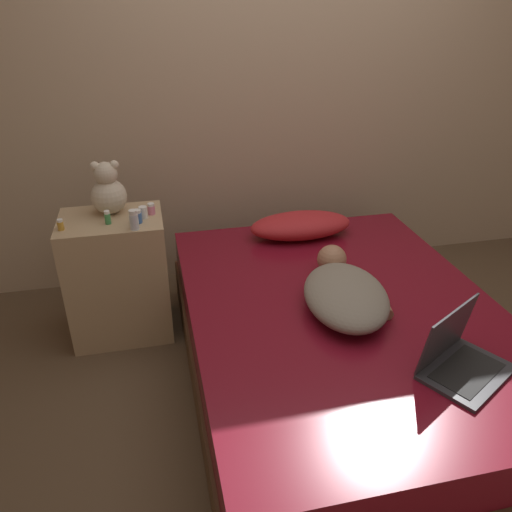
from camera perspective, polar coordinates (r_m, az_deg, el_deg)
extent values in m
plane|color=brown|center=(2.72, 9.24, -13.43)|extent=(12.00, 12.00, 0.00)
cube|color=tan|center=(3.31, 2.63, 19.57)|extent=(8.00, 0.06, 2.60)
cube|color=#4C331E|center=(2.64, 9.44, -11.49)|extent=(1.50, 2.02, 0.24)
cube|color=maroon|center=(2.51, 9.83, -7.53)|extent=(1.47, 1.98, 0.21)
cube|color=tan|center=(2.92, -15.45, -2.30)|extent=(0.54, 0.41, 0.72)
ellipsoid|color=red|center=(3.05, 5.13, 3.51)|extent=(0.62, 0.29, 0.15)
ellipsoid|color=gray|center=(2.38, 10.22, -4.48)|extent=(0.48, 0.64, 0.15)
sphere|color=#A87556|center=(2.67, 8.65, -0.38)|extent=(0.16, 0.16, 0.16)
cylinder|color=#A87556|center=(2.47, 13.95, -4.86)|extent=(0.10, 0.27, 0.06)
cube|color=#333338|center=(2.18, 22.93, -12.16)|extent=(0.44, 0.39, 0.02)
cube|color=black|center=(2.17, 22.97, -11.97)|extent=(0.34, 0.30, 0.00)
cube|color=#333338|center=(2.13, 21.03, -8.22)|extent=(0.33, 0.21, 0.24)
cube|color=black|center=(2.13, 21.03, -8.22)|extent=(0.29, 0.18, 0.21)
sphere|color=beige|center=(2.79, -16.46, 6.55)|extent=(0.19, 0.19, 0.19)
sphere|color=beige|center=(2.75, -16.81, 9.01)|extent=(0.12, 0.12, 0.12)
sphere|color=beige|center=(2.74, -17.97, 9.73)|extent=(0.05, 0.05, 0.05)
sphere|color=beige|center=(2.74, -15.90, 9.98)|extent=(0.05, 0.05, 0.05)
cylinder|color=#3866B2|center=(2.66, -13.43, 4.28)|extent=(0.05, 0.05, 0.05)
cylinder|color=white|center=(2.65, -13.51, 4.98)|extent=(0.05, 0.05, 0.02)
cylinder|color=silver|center=(2.58, -13.76, 3.81)|extent=(0.05, 0.05, 0.08)
cylinder|color=white|center=(2.56, -13.89, 4.87)|extent=(0.04, 0.04, 0.02)
cylinder|color=pink|center=(2.75, -11.87, 5.18)|extent=(0.04, 0.04, 0.05)
cylinder|color=white|center=(2.74, -11.93, 5.76)|extent=(0.04, 0.04, 0.01)
cylinder|color=white|center=(2.71, -12.77, 4.76)|extent=(0.05, 0.05, 0.05)
cylinder|color=white|center=(2.70, -12.84, 5.38)|extent=(0.04, 0.04, 0.01)
cylinder|color=#3D8E4C|center=(2.68, -16.59, 4.11)|extent=(0.03, 0.03, 0.06)
cylinder|color=white|center=(2.67, -16.69, 4.80)|extent=(0.03, 0.03, 0.02)
cylinder|color=gold|center=(2.69, -21.42, 3.24)|extent=(0.03, 0.03, 0.04)
cylinder|color=white|center=(2.68, -21.53, 3.79)|extent=(0.03, 0.03, 0.01)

